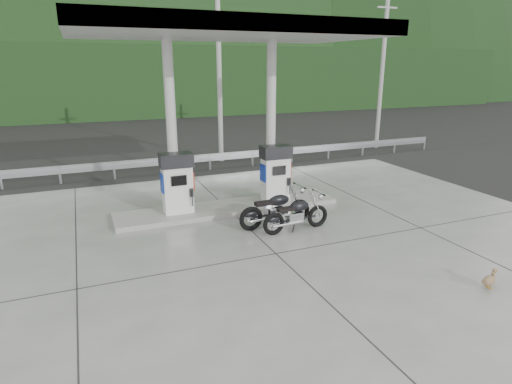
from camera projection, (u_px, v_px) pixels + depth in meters
name	position (u px, v px, depth m)	size (l,w,h in m)	color
ground	(260.00, 239.00, 11.29)	(160.00, 160.00, 0.00)	black
forecourt_apron	(260.00, 239.00, 11.29)	(18.00, 14.00, 0.02)	slate
pump_island	(229.00, 208.00, 13.48)	(7.00, 1.40, 0.15)	gray
gas_pump_left	(177.00, 183.00, 12.62)	(0.95, 0.55, 1.80)	white
gas_pump_right	(276.00, 173.00, 13.78)	(0.95, 0.55, 1.80)	white
canopy_column_left	(171.00, 127.00, 12.51)	(0.30, 0.30, 5.00)	silver
canopy_column_right	(271.00, 122.00, 13.68)	(0.30, 0.30, 5.00)	silver
canopy_roof	(226.00, 30.00, 11.97)	(8.50, 5.00, 0.40)	silver
guardrail	(187.00, 156.00, 18.18)	(26.00, 0.16, 1.42)	#97999E
road	(171.00, 156.00, 21.48)	(60.00, 7.00, 0.01)	black
utility_pole_b	(219.00, 74.00, 19.29)	(0.22, 0.22, 8.00)	#969791
utility_pole_c	(382.00, 73.00, 22.57)	(0.22, 0.22, 8.00)	#969791
tree_band	(126.00, 81.00, 37.01)	(80.00, 6.00, 6.00)	black
forested_hills	(106.00, 95.00, 64.45)	(100.00, 40.00, 140.00)	black
motorcycle_left	(276.00, 210.00, 12.05)	(2.07, 0.65, 0.98)	black
motorcycle_right	(296.00, 215.00, 11.73)	(1.90, 0.60, 0.90)	black
duck	(489.00, 281.00, 8.75)	(0.47, 0.13, 0.34)	brown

